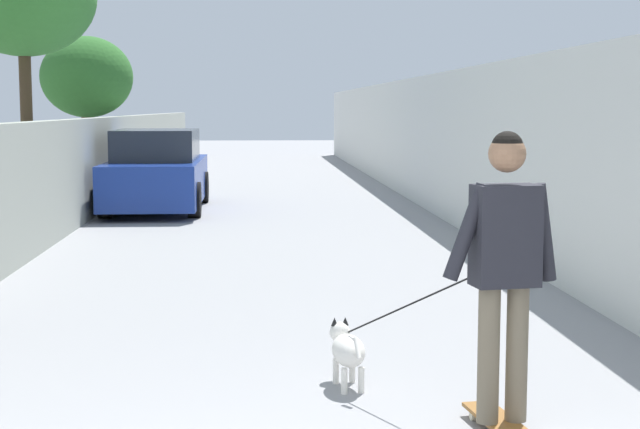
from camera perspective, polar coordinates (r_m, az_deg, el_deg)
The scene contains 8 objects.
ground_plane at distance 17.67m, azimuth -3.24°, elevation 0.07°, with size 80.00×80.00×0.00m, color gray.
wall_left at distance 15.89m, azimuth -14.91°, elevation 2.35°, with size 48.00×0.30×1.76m, color #999E93.
fence_right at distance 15.94m, azimuth 8.53°, elevation 3.97°, with size 48.00×0.30×2.58m, color silver.
tree_left_mid at distance 22.90m, azimuth -13.83°, elevation 7.94°, with size 2.13×2.13×3.61m.
skateboard at distance 5.91m, azimuth 10.83°, elevation -12.24°, with size 0.82×0.31×0.08m.
person_skateboarder at distance 5.67m, azimuth 11.05°, elevation -2.31°, with size 0.27×0.72×1.73m.
dog at distance 6.70m, azimuth 1.67°, elevation -8.06°, with size 1.35×0.97×1.06m.
car_near at distance 18.45m, azimuth -9.76°, elevation 2.49°, with size 4.39×1.80×1.54m.
Camera 1 is at (-3.56, 0.19, 1.95)m, focal length 53.27 mm.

